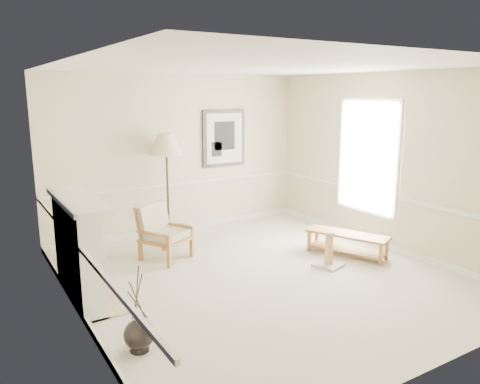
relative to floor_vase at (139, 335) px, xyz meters
name	(u,v)px	position (x,y,z in m)	size (l,w,h in m)	color
ground	(261,276)	(2.15, 0.98, -0.17)	(5.50, 5.50, 0.00)	silver
room	(267,145)	(2.29, 1.06, 1.70)	(5.04, 5.54, 2.92)	beige
fireplace	(79,250)	(-0.19, 1.58, 0.47)	(0.64, 1.64, 1.31)	white
floor_vase	(139,335)	(0.00, 0.00, 0.00)	(0.31, 0.31, 0.92)	black
armchair	(161,229)	(1.24, 2.46, 0.30)	(0.90, 0.92, 0.86)	#AB7E37
floor_lamp	(166,147)	(1.76, 3.38, 1.47)	(0.70, 0.70, 1.87)	black
bench	(347,241)	(3.82, 0.99, 0.08)	(0.89, 1.35, 0.37)	#AB7E37
scratching_post	(329,256)	(3.24, 0.77, 0.00)	(0.48, 0.48, 0.54)	beige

